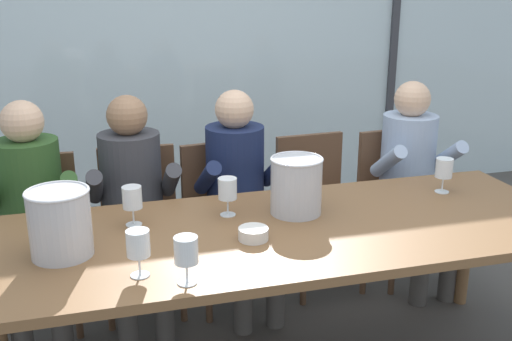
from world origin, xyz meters
The scene contains 22 objects.
ground centered at (0.00, 1.00, 0.00)m, with size 14.00×14.00×0.00m, color #4C4742.
window_glass_panel centered at (0.00, 2.39, 1.30)m, with size 7.83×0.03×2.60m, color silver.
window_mullion_right centered at (1.76, 2.37, 1.30)m, with size 0.06×0.06×2.60m, color #38383D.
hillside_vineyard centered at (0.00, 6.50, 0.81)m, with size 13.83×2.40×1.62m, color #386633.
dining_table centered at (0.00, 0.00, 0.68)m, with size 2.63×0.94×0.75m.
chair_near_curtain centered at (-1.05, 0.88, 0.52)m, with size 0.46×0.46×0.88m.
chair_left_of_center centered at (-0.51, 0.89, 0.52)m, with size 0.46×0.46×0.88m.
chair_center centered at (-0.05, 0.86, 0.52)m, with size 0.49×0.49×0.88m.
chair_right_of_center centered at (0.52, 0.88, 0.52)m, with size 0.47×0.47×0.88m.
chair_near_window_right centered at (1.04, 0.87, 0.52)m, with size 0.48×0.48×0.88m.
person_olive_shirt centered at (-1.05, 0.74, 0.69)m, with size 0.48×0.62×1.20m.
person_charcoal_jacket centered at (-0.55, 0.74, 0.69)m, with size 0.46×0.61×1.20m.
person_navy_polo centered at (0.02, 0.74, 0.69)m, with size 0.48×0.63×1.20m.
person_pale_blue_shirt centered at (1.07, 0.74, 0.69)m, with size 0.47×0.61×1.20m.
ice_bucket_primary centered at (0.13, 0.15, 0.88)m, with size 0.24×0.24×0.26m.
ice_bucket_secondary centered at (-0.87, -0.02, 0.89)m, with size 0.24×0.24×0.26m.
tasting_bowl centered at (-0.13, -0.08, 0.78)m, with size 0.12×0.12×0.05m, color silver.
wine_glass_by_left_taster centered at (-0.59, 0.20, 0.87)m, with size 0.08×0.08×0.17m.
wine_glass_near_bucket centered at (-0.60, -0.27, 0.87)m, with size 0.08×0.08×0.17m.
wine_glass_center_pour centered at (0.92, 0.21, 0.87)m, with size 0.08×0.08×0.17m.
wine_glass_by_right_taster centered at (-0.17, 0.20, 0.87)m, with size 0.08×0.08×0.17m.
wine_glass_spare_empty centered at (-0.45, -0.37, 0.87)m, with size 0.08×0.08×0.17m.
Camera 1 is at (-0.72, -2.23, 1.76)m, focal length 41.90 mm.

